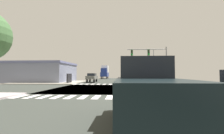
# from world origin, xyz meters

# --- Properties ---
(ground) EXTENTS (90.00, 90.00, 0.05)m
(ground) POSITION_xyz_m (0.00, 0.00, -0.03)
(ground) COLOR #323731
(sidewalk_corner_ne) EXTENTS (12.00, 12.00, 0.14)m
(sidewalk_corner_ne) POSITION_xyz_m (13.00, 12.00, 0.07)
(sidewalk_corner_ne) COLOR #A09B91
(sidewalk_corner_ne) RESTS_ON ground
(sidewalk_corner_nw) EXTENTS (12.00, 12.00, 0.14)m
(sidewalk_corner_nw) POSITION_xyz_m (-13.00, 12.00, 0.07)
(sidewalk_corner_nw) COLOR #A09A89
(sidewalk_corner_nw) RESTS_ON ground
(crosswalk_near) EXTENTS (13.50, 2.00, 0.01)m
(crosswalk_near) POSITION_xyz_m (-0.25, -7.30, 0.00)
(crosswalk_near) COLOR silver
(crosswalk_near) RESTS_ON ground
(crosswalk_far) EXTENTS (13.50, 2.00, 0.01)m
(crosswalk_far) POSITION_xyz_m (-0.25, 7.30, 0.00)
(crosswalk_far) COLOR silver
(crosswalk_far) RESTS_ON ground
(traffic_signal_mast) EXTENTS (6.63, 0.55, 6.29)m
(traffic_signal_mast) POSITION_xyz_m (6.07, 7.25, 4.65)
(traffic_signal_mast) COLOR gray
(traffic_signal_mast) RESTS_ON ground
(street_lamp) EXTENTS (1.78, 0.32, 7.16)m
(street_lamp) POSITION_xyz_m (7.87, 14.98, 4.35)
(street_lamp) COLOR gray
(street_lamp) RESTS_ON ground
(bank_building) EXTENTS (16.68, 11.07, 4.21)m
(bank_building) POSITION_xyz_m (-17.48, 13.65, 2.11)
(bank_building) COLOR slate
(bank_building) RESTS_ON ground
(sedan_farside_2) EXTENTS (1.80, 4.30, 1.88)m
(sedan_farside_2) POSITION_xyz_m (-5.00, 13.03, 1.12)
(sedan_farside_2) COLOR black
(sedan_farside_2) RESTS_ON ground
(pickup_trailing_2) EXTENTS (2.00, 5.10, 2.35)m
(pickup_trailing_2) POSITION_xyz_m (2.00, -13.65, 1.29)
(pickup_trailing_2) COLOR black
(pickup_trailing_2) RESTS_ON ground
(box_truck_inner_2) EXTENTS (2.40, 7.20, 4.85)m
(box_truck_inner_2) POSITION_xyz_m (-5.00, 37.88, 2.56)
(box_truck_inner_2) COLOR black
(box_truck_inner_2) RESTS_ON ground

